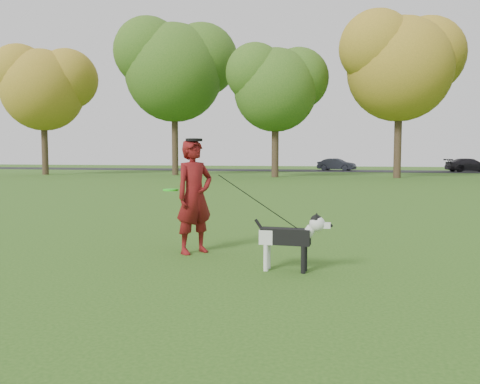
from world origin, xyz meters
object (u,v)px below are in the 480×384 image
(dog, at_px, (291,235))
(car_right, at_px, (469,165))
(man, at_px, (194,197))
(car_mid, at_px, (337,165))

(dog, bearing_deg, car_right, 76.32)
(man, bearing_deg, dog, -80.52)
(man, xyz_separation_m, car_mid, (-0.37, 39.49, -0.24))
(man, relative_size, car_mid, 0.48)
(man, bearing_deg, car_mid, 34.92)
(car_mid, relative_size, car_right, 0.87)
(car_mid, xyz_separation_m, car_right, (11.74, 0.00, 0.01))
(man, bearing_deg, car_right, 18.33)
(man, height_order, car_right, man)
(dog, height_order, car_mid, car_mid)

